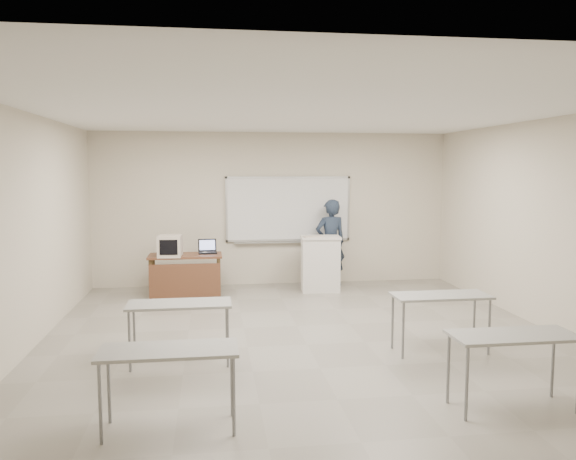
{
  "coord_description": "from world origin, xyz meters",
  "views": [
    {
      "loc": [
        -1.22,
        -7.02,
        2.28
      ],
      "look_at": [
        0.05,
        2.2,
        1.27
      ],
      "focal_mm": 35.0,
      "sensor_mm": 36.0,
      "label": 1
    }
  ],
  "objects": [
    {
      "name": "floor",
      "position": [
        0.0,
        0.0,
        -0.01
      ],
      "size": [
        7.0,
        8.0,
        0.01
      ],
      "primitive_type": "cube",
      "color": "gray",
      "rests_on": "ground"
    },
    {
      "name": "instructor_desk",
      "position": [
        -1.69,
        3.02,
        0.52
      ],
      "size": [
        1.31,
        0.65,
        0.75
      ],
      "rotation": [
        0.0,
        0.0,
        0.0
      ],
      "color": "brown",
      "rests_on": "floor"
    },
    {
      "name": "presenter",
      "position": [
        1.09,
        3.65,
        0.85
      ],
      "size": [
        0.69,
        0.52,
        1.7
      ],
      "primitive_type": "imported",
      "rotation": [
        0.0,
        0.0,
        3.33
      ],
      "color": "black",
      "rests_on": "floor"
    },
    {
      "name": "whiteboard",
      "position": [
        0.3,
        3.97,
        1.48
      ],
      "size": [
        2.48,
        0.1,
        1.31
      ],
      "color": "white",
      "rests_on": "floor"
    },
    {
      "name": "podium",
      "position": [
        0.8,
        3.2,
        0.52
      ],
      "size": [
        0.74,
        0.54,
        1.03
      ],
      "rotation": [
        0.0,
        0.0,
        -0.08
      ],
      "color": "white",
      "rests_on": "floor"
    },
    {
      "name": "crt_monitor",
      "position": [
        -1.94,
        3.01,
        0.93
      ],
      "size": [
        0.41,
        0.46,
        0.39
      ],
      "rotation": [
        0.0,
        0.0,
        -0.07
      ],
      "color": "#C1B3A3",
      "rests_on": "instructor_desk"
    },
    {
      "name": "laptop",
      "position": [
        -1.29,
        3.29,
        0.81
      ],
      "size": [
        0.33,
        0.31,
        0.25
      ],
      "rotation": [
        0.0,
        0.0,
        0.05
      ],
      "color": "black",
      "rests_on": "instructor_desk"
    },
    {
      "name": "keyboard",
      "position": [
        0.65,
        3.08,
        1.04
      ],
      "size": [
        0.42,
        0.23,
        0.02
      ],
      "primitive_type": "cube",
      "rotation": [
        0.0,
        0.0,
        0.27
      ],
      "color": "#C1B3A3",
      "rests_on": "podium"
    },
    {
      "name": "mouse",
      "position": [
        -1.34,
        3.18,
        0.77
      ],
      "size": [
        0.12,
        0.1,
        0.04
      ],
      "primitive_type": "ellipsoid",
      "rotation": [
        0.0,
        0.0,
        -0.39
      ],
      "color": "#A7A8AE",
      "rests_on": "instructor_desk"
    },
    {
      "name": "student_desks",
      "position": [
        -0.0,
        -1.35,
        0.67
      ],
      "size": [
        4.4,
        2.2,
        0.73
      ],
      "color": "gray",
      "rests_on": "floor"
    }
  ]
}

